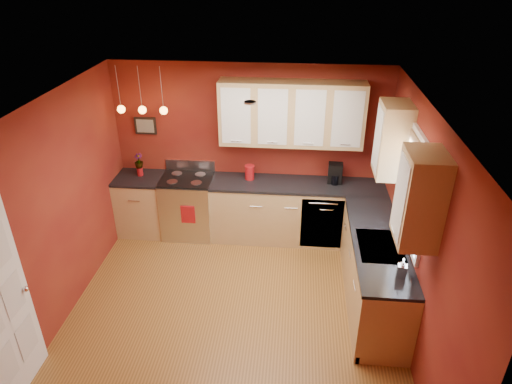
# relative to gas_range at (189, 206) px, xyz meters

# --- Properties ---
(floor) EXTENTS (4.20, 4.20, 0.00)m
(floor) POSITION_rel_gas_range_xyz_m (0.92, -1.80, -0.48)
(floor) COLOR #94612B
(floor) RESTS_ON ground
(ceiling) EXTENTS (4.00, 4.20, 0.02)m
(ceiling) POSITION_rel_gas_range_xyz_m (0.92, -1.80, 2.12)
(ceiling) COLOR white
(ceiling) RESTS_ON wall_back
(wall_back) EXTENTS (4.00, 0.02, 2.60)m
(wall_back) POSITION_rel_gas_range_xyz_m (0.92, 0.30, 0.82)
(wall_back) COLOR maroon
(wall_back) RESTS_ON floor
(wall_left) EXTENTS (0.02, 4.20, 2.60)m
(wall_left) POSITION_rel_gas_range_xyz_m (-1.08, -1.80, 0.82)
(wall_left) COLOR maroon
(wall_left) RESTS_ON floor
(wall_right) EXTENTS (0.02, 4.20, 2.60)m
(wall_right) POSITION_rel_gas_range_xyz_m (2.92, -1.80, 0.82)
(wall_right) COLOR maroon
(wall_right) RESTS_ON floor
(base_cabinets_back_left) EXTENTS (0.70, 0.60, 0.90)m
(base_cabinets_back_left) POSITION_rel_gas_range_xyz_m (-0.73, -0.00, -0.03)
(base_cabinets_back_left) COLOR tan
(base_cabinets_back_left) RESTS_ON floor
(base_cabinets_back_right) EXTENTS (2.54, 0.60, 0.90)m
(base_cabinets_back_right) POSITION_rel_gas_range_xyz_m (1.65, -0.00, -0.03)
(base_cabinets_back_right) COLOR tan
(base_cabinets_back_right) RESTS_ON floor
(base_cabinets_right) EXTENTS (0.60, 2.10, 0.90)m
(base_cabinets_right) POSITION_rel_gas_range_xyz_m (2.62, -1.35, -0.03)
(base_cabinets_right) COLOR tan
(base_cabinets_right) RESTS_ON floor
(counter_back_left) EXTENTS (0.70, 0.62, 0.04)m
(counter_back_left) POSITION_rel_gas_range_xyz_m (-0.73, -0.00, 0.44)
(counter_back_left) COLOR black
(counter_back_left) RESTS_ON base_cabinets_back_left
(counter_back_right) EXTENTS (2.54, 0.62, 0.04)m
(counter_back_right) POSITION_rel_gas_range_xyz_m (1.65, -0.00, 0.44)
(counter_back_right) COLOR black
(counter_back_right) RESTS_ON base_cabinets_back_right
(counter_right) EXTENTS (0.62, 2.10, 0.04)m
(counter_right) POSITION_rel_gas_range_xyz_m (2.62, -1.35, 0.44)
(counter_right) COLOR black
(counter_right) RESTS_ON base_cabinets_right
(gas_range) EXTENTS (0.76, 0.64, 1.11)m
(gas_range) POSITION_rel_gas_range_xyz_m (0.00, 0.00, 0.00)
(gas_range) COLOR silver
(gas_range) RESTS_ON floor
(dishwasher_front) EXTENTS (0.60, 0.02, 0.80)m
(dishwasher_front) POSITION_rel_gas_range_xyz_m (2.02, -0.29, -0.03)
(dishwasher_front) COLOR silver
(dishwasher_front) RESTS_ON base_cabinets_back_right
(sink) EXTENTS (0.50, 0.70, 0.33)m
(sink) POSITION_rel_gas_range_xyz_m (2.62, -1.50, 0.43)
(sink) COLOR #96969C
(sink) RESTS_ON counter_right
(window) EXTENTS (0.06, 1.02, 1.22)m
(window) POSITION_rel_gas_range_xyz_m (2.89, -1.50, 1.21)
(window) COLOR white
(window) RESTS_ON wall_right
(upper_cabinets_back) EXTENTS (2.00, 0.35, 0.90)m
(upper_cabinets_back) POSITION_rel_gas_range_xyz_m (1.52, 0.12, 1.47)
(upper_cabinets_back) COLOR tan
(upper_cabinets_back) RESTS_ON wall_back
(upper_cabinets_right) EXTENTS (0.35, 1.95, 0.90)m
(upper_cabinets_right) POSITION_rel_gas_range_xyz_m (2.75, -1.48, 1.47)
(upper_cabinets_right) COLOR tan
(upper_cabinets_right) RESTS_ON wall_right
(wall_picture) EXTENTS (0.32, 0.03, 0.26)m
(wall_picture) POSITION_rel_gas_range_xyz_m (-0.63, 0.28, 1.17)
(wall_picture) COLOR black
(wall_picture) RESTS_ON wall_back
(pendant_lights) EXTENTS (0.71, 0.11, 0.66)m
(pendant_lights) POSITION_rel_gas_range_xyz_m (-0.53, -0.05, 1.53)
(pendant_lights) COLOR #96969C
(pendant_lights) RESTS_ON ceiling
(red_canister) EXTENTS (0.15, 0.15, 0.22)m
(red_canister) POSITION_rel_gas_range_xyz_m (0.94, 0.08, 0.57)
(red_canister) COLOR maroon
(red_canister) RESTS_ON counter_back_right
(red_vase) EXTENTS (0.09, 0.09, 0.14)m
(red_vase) POSITION_rel_gas_range_xyz_m (-0.72, 0.06, 0.53)
(red_vase) COLOR maroon
(red_vase) RESTS_ON counter_back_left
(flowers) EXTENTS (0.15, 0.15, 0.23)m
(flowers) POSITION_rel_gas_range_xyz_m (-0.72, 0.06, 0.69)
(flowers) COLOR maroon
(flowers) RESTS_ON red_vase
(coffee_maker) EXTENTS (0.21, 0.21, 0.29)m
(coffee_maker) POSITION_rel_gas_range_xyz_m (2.18, 0.09, 0.59)
(coffee_maker) COLOR black
(coffee_maker) RESTS_ON counter_back_right
(soap_pump) EXTENTS (0.12, 0.12, 0.22)m
(soap_pump) POSITION_rel_gas_range_xyz_m (2.75, -2.05, 0.57)
(soap_pump) COLOR silver
(soap_pump) RESTS_ON counter_right
(dish_towel) EXTENTS (0.21, 0.01, 0.28)m
(dish_towel) POSITION_rel_gas_range_xyz_m (0.07, -0.33, 0.04)
(dish_towel) COLOR maroon
(dish_towel) RESTS_ON gas_range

